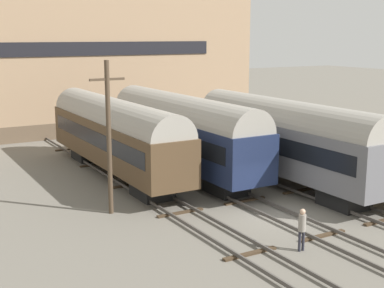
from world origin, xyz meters
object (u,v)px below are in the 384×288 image
Objects in this scene: train_car_grey at (285,137)px; bench at (318,154)px; train_car_navy at (182,129)px; person_worker at (302,225)px; train_car_brown at (115,132)px; utility_pole at (109,136)px.

train_car_grey is 10.88× the size of bench.
train_car_navy reaches higher than bench.
train_car_navy is at bearing 144.13° from bench.
train_car_brown is at bearing 97.74° from person_worker.
bench is at bearing 0.30° from utility_pole.
bench is at bearing 5.89° from train_car_grey.
utility_pole reaches higher than train_car_grey.
train_car_brown reaches higher than bench.
utility_pole is at bearing 178.77° from train_car_grey.
train_car_brown is 2.15× the size of utility_pole.
train_car_brown is 11.90× the size of bench.
train_car_grey is 8.19× the size of person_worker.
train_car_navy is 2.05× the size of utility_pole.
train_car_brown is at bearing 148.56° from bench.
bench is (7.04, -5.09, -1.45)m from train_car_navy.
train_car_brown is 13.04m from bench.
bench is (11.07, -6.77, -1.37)m from train_car_brown.
utility_pole reaches higher than train_car_navy.
train_car_brown is 10.72m from train_car_grey.
person_worker is at bearing -125.39° from train_car_grey.
train_car_grey is 6.74m from train_car_navy.
train_car_grey is 11.13m from utility_pole.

